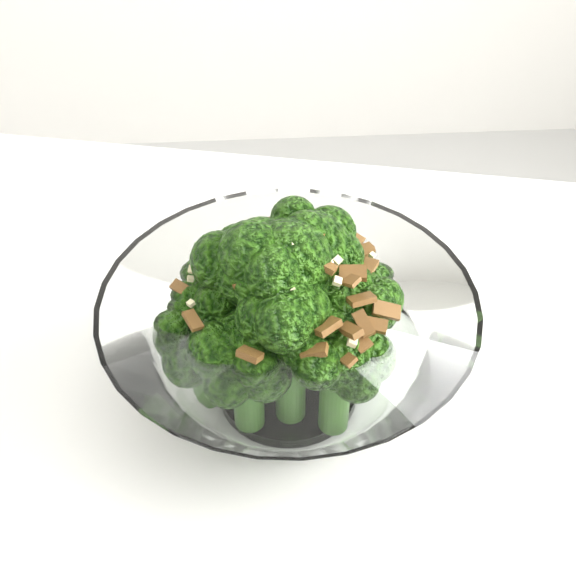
{
  "coord_description": "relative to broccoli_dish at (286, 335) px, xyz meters",
  "views": [
    {
      "loc": [
        0.29,
        -0.12,
        1.16
      ],
      "look_at": [
        0.31,
        0.23,
        0.85
      ],
      "focal_mm": 50.0,
      "sensor_mm": 36.0,
      "label": 1
    }
  ],
  "objects": [
    {
      "name": "broccoli_dish",
      "position": [
        0.0,
        0.0,
        0.0
      ],
      "size": [
        0.23,
        0.23,
        0.14
      ],
      "color": "white",
      "rests_on": "table"
    }
  ]
}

